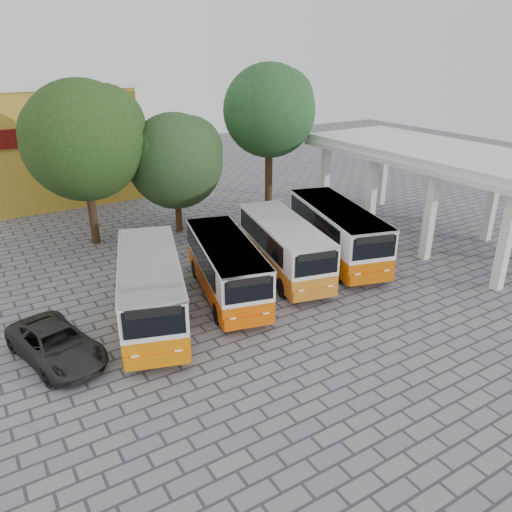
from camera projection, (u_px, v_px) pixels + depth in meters
ground at (334, 309)px, 21.88m from camera, size 90.00×90.00×0.00m
terminal_shelter at (437, 156)px, 28.20m from camera, size 6.80×15.80×5.40m
bus_far_left at (150, 286)px, 20.29m from camera, size 4.69×8.32×2.82m
bus_centre_left at (226, 265)px, 22.51m from camera, size 3.92×7.70×2.63m
bus_centre_right at (284, 244)px, 24.75m from camera, size 3.88×7.88×2.70m
bus_far_right at (337, 230)px, 26.40m from camera, size 4.51×8.50×2.89m
tree_left at (84, 137)px, 26.94m from camera, size 6.86×6.53×9.19m
tree_middle at (176, 158)px, 29.46m from camera, size 5.92×5.64×7.19m
tree_right at (270, 108)px, 31.75m from camera, size 6.21×5.91×9.80m
parked_car at (56, 344)px, 18.12m from camera, size 3.23×5.04×1.29m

